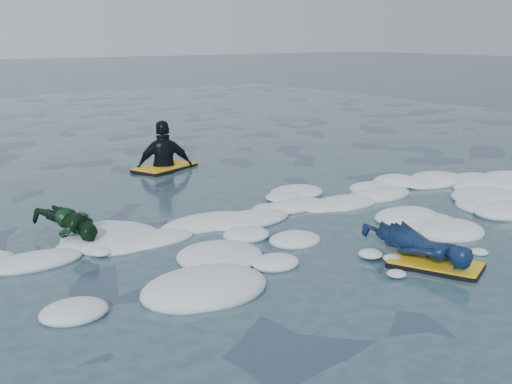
% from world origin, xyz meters
% --- Properties ---
extents(ground, '(120.00, 120.00, 0.00)m').
position_xyz_m(ground, '(0.00, 0.00, 0.00)').
color(ground, '#1B2941').
rests_on(ground, ground).
extents(foam_band, '(12.00, 3.10, 0.30)m').
position_xyz_m(foam_band, '(0.00, 1.03, 0.00)').
color(foam_band, white).
rests_on(foam_band, ground).
extents(prone_woman_unit, '(0.88, 1.52, 0.37)m').
position_xyz_m(prone_woman_unit, '(1.63, -0.95, 0.19)').
color(prone_woman_unit, black).
rests_on(prone_woman_unit, ground).
extents(prone_child_unit, '(0.67, 1.17, 0.41)m').
position_xyz_m(prone_child_unit, '(-1.22, 1.91, 0.21)').
color(prone_child_unit, black).
rests_on(prone_child_unit, ground).
extents(waiting_rider_unit, '(1.33, 1.02, 1.76)m').
position_xyz_m(waiting_rider_unit, '(1.58, 5.00, 0.03)').
color(waiting_rider_unit, black).
rests_on(waiting_rider_unit, ground).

